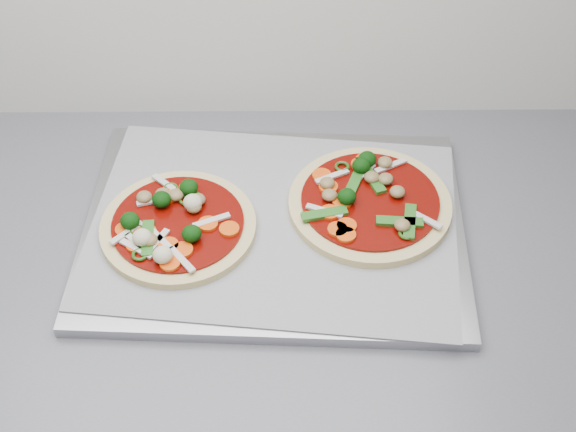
{
  "coord_description": "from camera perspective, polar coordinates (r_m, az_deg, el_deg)",
  "views": [
    {
      "loc": [
        0.24,
        0.66,
        1.65
      ],
      "look_at": [
        0.24,
        1.35,
        0.93
      ],
      "focal_mm": 50.0,
      "sensor_mm": 36.0,
      "label": 1
    }
  ],
  "objects": [
    {
      "name": "pizza_right",
      "position": [
        1.03,
        5.75,
        1.08
      ],
      "size": [
        0.24,
        0.24,
        0.04
      ],
      "rotation": [
        0.0,
        0.0,
        0.16
      ],
      "color": "tan",
      "rests_on": "parchment"
    },
    {
      "name": "baking_tray",
      "position": [
        1.02,
        -0.99,
        -0.75
      ],
      "size": [
        0.49,
        0.38,
        0.02
      ],
      "primitive_type": "cube",
      "rotation": [
        0.0,
        0.0,
        -0.05
      ],
      "color": "#9C9CA2",
      "rests_on": "countertop"
    },
    {
      "name": "pizza_left",
      "position": [
        1.0,
        -8.02,
        -0.58
      ],
      "size": [
        0.23,
        0.23,
        0.03
      ],
      "rotation": [
        0.0,
        0.0,
        -0.22
      ],
      "color": "tan",
      "rests_on": "parchment"
    },
    {
      "name": "countertop",
      "position": [
        1.03,
        -13.65,
        -4.14
      ],
      "size": [
        3.6,
        0.6,
        0.04
      ],
      "primitive_type": "cube",
      "color": "#5B5B62",
      "rests_on": "base_cabinet"
    },
    {
      "name": "parchment",
      "position": [
        1.01,
        -1.0,
        -0.41
      ],
      "size": [
        0.49,
        0.38,
        0.0
      ],
      "primitive_type": "cube",
      "rotation": [
        0.0,
        0.0,
        -0.11
      ],
      "color": "gray",
      "rests_on": "baking_tray"
    }
  ]
}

